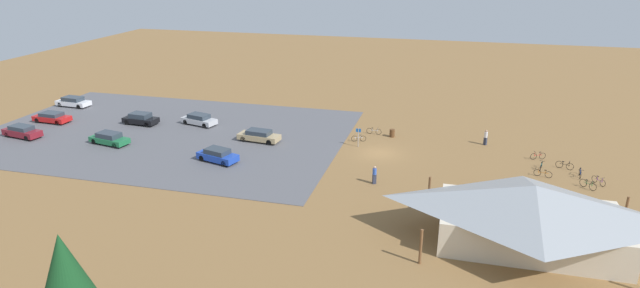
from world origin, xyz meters
TOP-DOWN VIEW (x-y plane):
  - ground at (0.00, 0.00)m, footprint 160.00×160.00m
  - parking_lot_asphalt at (25.55, -0.23)m, footprint 42.44×28.47m
  - bike_pavilion at (-13.24, 15.65)m, footprint 15.23×9.42m
  - trash_bin at (-0.64, -5.62)m, footprint 0.60×0.60m
  - lot_sign at (2.56, -1.37)m, footprint 0.56×0.08m
  - pine_center at (11.50, 32.86)m, footprint 2.88×2.88m
  - bicycle_white_by_bin at (2.82, -3.09)m, footprint 1.61×0.58m
  - bicycle_black_front_row at (-18.34, -0.37)m, footprint 1.60×0.69m
  - bicycle_green_near_porch at (-19.58, 4.04)m, footprint 1.18×1.28m
  - bicycle_purple_edge_north at (-20.73, 2.79)m, footprint 0.89×1.39m
  - bicycle_yellow_lone_west at (-17.35, 7.29)m, footprint 1.69×0.72m
  - bicycle_blue_back_row at (-19.42, 1.38)m, footprint 0.48×1.70m
  - bicycle_silver_yard_center at (-15.80, 6.29)m, footprint 1.60×0.58m
  - bicycle_red_lone_east at (-16.10, -2.38)m, footprint 1.58×0.71m
  - bicycle_orange_edge_south at (-15.99, 2.27)m, footprint 1.62×0.57m
  - bicycle_teal_trailside at (-16.10, 0.25)m, footprint 0.54×1.57m
  - bicycle_white_yard_front at (1.54, -6.04)m, footprint 1.79×0.48m
  - car_tan_front_row at (13.69, -0.19)m, footprint 4.91×2.25m
  - car_black_back_corner at (30.16, -2.37)m, footprint 4.39×2.14m
  - car_maroon_mid_lot at (40.62, 5.43)m, footprint 4.89×2.40m
  - car_blue_inner_stall at (15.56, 6.63)m, footprint 4.57×2.83m
  - car_white_second_row at (43.73, -7.06)m, footprint 4.81×2.10m
  - car_red_far_end at (41.40, -0.24)m, footprint 4.71×2.10m
  - car_green_aisle_side at (29.44, 4.91)m, footprint 4.77×2.53m
  - car_silver_end_stall at (23.04, -3.99)m, footprint 4.79×2.81m
  - visitor_at_bikes at (-10.99, -5.56)m, footprint 0.40×0.38m
  - visitor_near_lot at (-0.71, 7.88)m, footprint 0.40×0.37m

SIDE VIEW (x-z plane):
  - ground at x=0.00m, z-range 0.00..0.00m
  - parking_lot_asphalt at x=25.55m, z-range 0.00..0.05m
  - bicycle_purple_edge_north at x=-20.73m, z-range -0.05..0.75m
  - bicycle_teal_trailside at x=-16.10m, z-range -0.03..0.73m
  - bicycle_orange_edge_south at x=-15.99m, z-range -0.05..0.75m
  - bicycle_white_by_bin at x=2.82m, z-range -0.03..0.75m
  - bicycle_silver_yard_center at x=-15.80m, z-range -0.05..0.77m
  - bicycle_white_yard_front at x=1.54m, z-range -0.04..0.78m
  - bicycle_red_lone_east at x=-16.10m, z-range -0.06..0.81m
  - bicycle_black_front_row at x=-18.34m, z-range -0.06..0.82m
  - bicycle_yellow_lone_west at x=-17.35m, z-range -0.05..0.81m
  - bicycle_green_near_porch at x=-19.58m, z-range -0.04..0.81m
  - bicycle_blue_back_row at x=-19.42m, z-range -0.03..0.83m
  - trash_bin at x=-0.64m, z-range 0.00..0.90m
  - car_red_far_end at x=41.40m, z-range 0.06..1.33m
  - car_tan_front_row at x=13.69m, z-range 0.05..1.38m
  - car_green_aisle_side at x=29.44m, z-range 0.05..1.40m
  - car_silver_end_stall at x=23.04m, z-range 0.05..1.41m
  - car_white_second_row at x=43.73m, z-range 0.05..1.41m
  - car_blue_inner_stall at x=15.56m, z-range 0.05..1.43m
  - car_maroon_mid_lot at x=40.62m, z-range 0.05..1.44m
  - car_black_back_corner at x=30.16m, z-range 0.04..1.48m
  - visitor_at_bikes at x=-10.99m, z-range 0.04..1.78m
  - visitor_near_lot at x=-0.71m, z-range 0.04..1.80m
  - lot_sign at x=2.56m, z-range 0.31..2.51m
  - bike_pavilion at x=-13.24m, z-range 0.29..5.00m
  - pine_center at x=11.50m, z-range 1.38..8.24m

